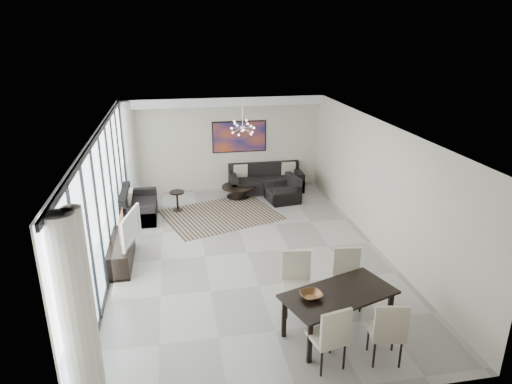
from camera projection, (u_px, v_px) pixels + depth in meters
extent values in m
cube|color=#A8A39B|center=(247.00, 252.00, 10.33)|extent=(6.00, 9.00, 0.02)
cube|color=white|center=(247.00, 127.00, 9.35)|extent=(6.00, 9.00, 0.02)
cube|color=beige|center=(223.00, 144.00, 13.99)|extent=(6.00, 0.02, 2.90)
cube|color=beige|center=(305.00, 314.00, 5.69)|extent=(6.00, 0.02, 2.90)
cube|color=beige|center=(377.00, 185.00, 10.35)|extent=(0.02, 9.00, 2.90)
cube|color=white|center=(104.00, 202.00, 9.33)|extent=(0.01, 8.95, 2.85)
cube|color=black|center=(98.00, 135.00, 8.86)|extent=(0.04, 8.95, 0.10)
cube|color=black|center=(113.00, 263.00, 9.82)|extent=(0.04, 8.95, 0.06)
cube|color=black|center=(66.00, 316.00, 5.64)|extent=(0.04, 0.05, 2.88)
cube|color=black|center=(80.00, 275.00, 6.57)|extent=(0.04, 0.05, 2.88)
cube|color=black|center=(91.00, 245.00, 7.49)|extent=(0.04, 0.05, 2.88)
cube|color=black|center=(99.00, 221.00, 8.42)|extent=(0.04, 0.05, 2.88)
cube|color=black|center=(106.00, 202.00, 9.34)|extent=(0.04, 0.05, 2.88)
cube|color=black|center=(111.00, 186.00, 10.27)|extent=(0.04, 0.05, 2.88)
cube|color=black|center=(116.00, 173.00, 11.19)|extent=(0.04, 0.05, 2.88)
cube|color=black|center=(120.00, 162.00, 12.12)|extent=(0.04, 0.05, 2.88)
cube|color=black|center=(123.00, 152.00, 13.04)|extent=(0.04, 0.05, 2.88)
cylinder|color=beige|center=(75.00, 322.00, 5.53)|extent=(0.36, 0.36, 2.85)
cylinder|color=beige|center=(129.00, 151.00, 13.20)|extent=(0.36, 0.36, 2.85)
cube|color=white|center=(223.00, 101.00, 13.37)|extent=(5.98, 0.40, 0.26)
cube|color=#BF4A1A|center=(239.00, 137.00, 13.99)|extent=(1.68, 0.04, 0.98)
cylinder|color=silver|center=(242.00, 117.00, 11.80)|extent=(0.02, 0.02, 0.55)
sphere|color=silver|center=(243.00, 128.00, 11.90)|extent=(0.12, 0.12, 0.12)
cube|color=black|center=(221.00, 215.00, 12.42)|extent=(3.44, 3.01, 0.01)
cylinder|color=black|center=(238.00, 187.00, 13.62)|extent=(0.99, 0.99, 0.04)
cylinder|color=black|center=(238.00, 192.00, 13.68)|extent=(0.43, 0.43, 0.31)
cylinder|color=black|center=(238.00, 196.00, 13.73)|extent=(0.69, 0.69, 0.03)
imported|color=brown|center=(238.00, 185.00, 13.64)|extent=(0.24, 0.24, 0.07)
cube|color=black|center=(266.00, 184.00, 14.20)|extent=(2.25, 0.92, 0.41)
cube|color=black|center=(264.00, 169.00, 14.40)|extent=(2.25, 0.18, 0.41)
cube|color=black|center=(233.00, 184.00, 13.99)|extent=(0.18, 0.92, 0.59)
cube|color=black|center=(298.00, 180.00, 14.34)|extent=(0.18, 0.92, 0.59)
cube|color=black|center=(140.00, 210.00, 12.21)|extent=(0.89, 1.58, 0.39)
cube|color=black|center=(125.00, 197.00, 12.02)|extent=(0.18, 1.58, 0.39)
cube|color=black|center=(138.00, 217.00, 11.54)|extent=(0.89, 0.18, 0.57)
cube|color=black|center=(141.00, 198.00, 12.83)|extent=(0.89, 0.18, 0.57)
cube|color=black|center=(283.00, 195.00, 13.36)|extent=(0.97, 1.01, 0.37)
cube|color=black|center=(293.00, 182.00, 13.33)|extent=(0.31, 0.90, 0.37)
cube|color=black|center=(278.00, 188.00, 13.65)|extent=(0.86, 0.30, 0.54)
cube|color=black|center=(287.00, 196.00, 13.01)|extent=(0.86, 0.30, 0.54)
cylinder|color=black|center=(177.00, 192.00, 12.53)|extent=(0.41, 0.41, 0.04)
cylinder|color=black|center=(177.00, 202.00, 12.62)|extent=(0.06, 0.06, 0.51)
cylinder|color=black|center=(178.00, 210.00, 12.71)|extent=(0.29, 0.29, 0.03)
cube|color=black|center=(121.00, 252.00, 9.82)|extent=(0.47, 1.68, 0.53)
imported|color=gray|center=(126.00, 227.00, 9.58)|extent=(0.41, 1.16, 0.66)
cube|color=black|center=(339.00, 294.00, 7.38)|extent=(2.04, 1.47, 0.04)
cube|color=black|center=(310.00, 342.00, 6.84)|extent=(0.07, 0.07, 0.73)
cube|color=black|center=(284.00, 317.00, 7.43)|extent=(0.07, 0.07, 0.73)
cube|color=black|center=(390.00, 311.00, 7.60)|extent=(0.07, 0.07, 0.73)
cube|color=black|center=(361.00, 291.00, 8.18)|extent=(0.07, 0.07, 0.73)
cube|color=beige|center=(327.00, 337.00, 6.76)|extent=(0.58, 0.58, 0.06)
cube|color=beige|center=(336.00, 330.00, 6.48)|extent=(0.49, 0.16, 0.60)
cylinder|color=black|center=(309.00, 347.00, 6.94)|extent=(0.04, 0.04, 0.46)
cylinder|color=black|center=(344.00, 356.00, 6.75)|extent=(0.04, 0.04, 0.46)
cube|color=beige|center=(385.00, 332.00, 6.87)|extent=(0.58, 0.58, 0.07)
cube|color=beige|center=(391.00, 325.00, 6.57)|extent=(0.50, 0.14, 0.61)
cylinder|color=black|center=(368.00, 338.00, 7.14)|extent=(0.04, 0.04, 0.47)
cylinder|color=black|center=(400.00, 355.00, 6.78)|extent=(0.04, 0.04, 0.47)
cube|color=beige|center=(297.00, 287.00, 8.04)|extent=(0.58, 0.58, 0.07)
cube|color=beige|center=(296.00, 266.00, 8.15)|extent=(0.51, 0.13, 0.62)
cylinder|color=black|center=(310.00, 306.00, 7.95)|extent=(0.04, 0.04, 0.48)
cylinder|color=black|center=(285.00, 294.00, 8.31)|extent=(0.04, 0.04, 0.48)
cube|color=beige|center=(348.00, 282.00, 8.21)|extent=(0.55, 0.55, 0.06)
cube|color=beige|center=(346.00, 263.00, 8.31)|extent=(0.50, 0.12, 0.60)
cylinder|color=black|center=(361.00, 300.00, 8.12)|extent=(0.04, 0.04, 0.46)
cylinder|color=black|center=(334.00, 289.00, 8.47)|extent=(0.04, 0.04, 0.46)
imported|color=brown|center=(311.00, 295.00, 7.23)|extent=(0.40, 0.40, 0.08)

